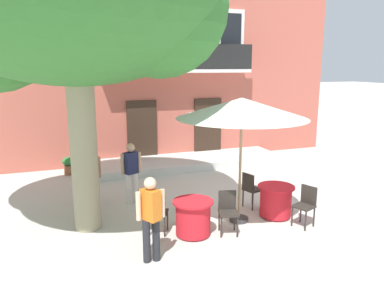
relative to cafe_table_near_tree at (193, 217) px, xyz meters
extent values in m
plane|color=beige|center=(1.48, 1.38, -0.39)|extent=(120.00, 120.00, 0.00)
cube|color=#BC5B4C|center=(1.62, 8.38, 3.36)|extent=(13.00, 4.00, 7.50)
cube|color=#332319|center=(0.32, 6.35, 0.76)|extent=(1.10, 0.08, 2.30)
cube|color=#332319|center=(2.92, 6.35, 0.76)|extent=(1.10, 0.08, 2.30)
cube|color=silver|center=(-0.58, 6.34, 4.26)|extent=(1.10, 0.08, 1.90)
cube|color=black|center=(-0.58, 6.31, 4.26)|extent=(0.84, 0.04, 1.60)
cube|color=silver|center=(1.62, 6.34, 4.26)|extent=(1.10, 0.08, 1.90)
cube|color=black|center=(1.62, 6.31, 4.26)|extent=(0.84, 0.04, 1.60)
cube|color=silver|center=(3.82, 6.34, 4.26)|extent=(1.10, 0.08, 1.90)
cube|color=black|center=(3.82, 6.31, 4.26)|extent=(0.84, 0.04, 1.60)
cube|color=silver|center=(1.62, 6.05, 2.95)|extent=(5.60, 0.65, 0.12)
cube|color=black|center=(1.62, 5.76, 3.46)|extent=(5.60, 0.06, 0.90)
cylinder|color=#B2B2B7|center=(0.42, 5.88, 4.36)|extent=(0.04, 0.95, 1.33)
cube|color=yellow|center=(0.42, 5.43, 4.66)|extent=(0.60, 0.29, 0.38)
cylinder|color=#B2B2B7|center=(2.82, 5.88, 4.36)|extent=(0.04, 0.95, 1.33)
cube|color=red|center=(2.82, 5.43, 4.66)|extent=(0.60, 0.29, 0.38)
cylinder|color=#995638|center=(-0.68, 6.08, 3.14)|extent=(0.28, 0.28, 0.27)
ellipsoid|color=#38843D|center=(-0.68, 6.08, 3.49)|extent=(0.36, 0.36, 0.41)
cylinder|color=slate|center=(1.62, 6.08, 3.12)|extent=(0.30, 0.30, 0.23)
ellipsoid|color=#38843D|center=(1.62, 6.08, 3.41)|extent=(0.39, 0.39, 0.35)
cylinder|color=#47423D|center=(3.92, 6.08, 3.12)|extent=(0.28, 0.28, 0.23)
ellipsoid|color=#2D7533|center=(3.92, 6.08, 3.42)|extent=(0.37, 0.37, 0.38)
cube|color=silver|center=(1.62, 5.41, -0.27)|extent=(7.18, 1.93, 0.25)
cylinder|color=gray|center=(-2.07, 1.12, 1.24)|extent=(0.57, 0.57, 3.26)
sphere|color=#33702D|center=(-0.53, 0.51, 4.25)|extent=(2.76, 2.76, 2.76)
cylinder|color=red|center=(0.00, 0.00, -0.02)|extent=(0.74, 0.74, 0.68)
cylinder|color=red|center=(0.00, 0.00, 0.35)|extent=(0.86, 0.86, 0.04)
cylinder|color=#2D2823|center=(0.00, 0.00, -0.38)|extent=(0.44, 0.44, 0.03)
cylinder|color=#2D2823|center=(-0.75, 0.56, -0.17)|extent=(0.04, 0.04, 0.45)
cylinder|color=#2D2823|center=(-0.45, 0.41, -0.17)|extent=(0.04, 0.04, 0.45)
cylinder|color=#2D2823|center=(-0.90, 0.25, -0.17)|extent=(0.04, 0.04, 0.45)
cylinder|color=#2D2823|center=(-0.60, 0.10, -0.17)|extent=(0.04, 0.04, 0.45)
cube|color=#2D2823|center=(-0.67, 0.33, 0.08)|extent=(0.53, 0.53, 0.04)
cube|color=#2D2823|center=(-0.75, 0.17, 0.31)|extent=(0.36, 0.20, 0.42)
cylinder|color=#2D2823|center=(0.83, -0.42, -0.17)|extent=(0.04, 0.04, 0.45)
cylinder|color=#2D2823|center=(0.51, -0.33, -0.17)|extent=(0.04, 0.04, 0.45)
cylinder|color=#2D2823|center=(0.93, -0.10, -0.17)|extent=(0.04, 0.04, 0.45)
cylinder|color=#2D2823|center=(0.60, 0.00, -0.17)|extent=(0.04, 0.04, 0.45)
cube|color=#2D2823|center=(0.72, -0.21, 0.08)|extent=(0.50, 0.50, 0.04)
cube|color=#2D2823|center=(0.77, -0.04, 0.31)|extent=(0.38, 0.15, 0.42)
cylinder|color=red|center=(2.18, 0.26, -0.02)|extent=(0.74, 0.74, 0.68)
cylinder|color=red|center=(2.18, 0.26, 0.35)|extent=(0.86, 0.86, 0.04)
cylinder|color=#2D2823|center=(2.18, 0.26, -0.38)|extent=(0.44, 0.44, 0.03)
cylinder|color=#2D2823|center=(2.36, -0.66, -0.17)|extent=(0.04, 0.04, 0.45)
cylinder|color=#2D2823|center=(2.24, -0.34, -0.17)|extent=(0.04, 0.04, 0.45)
cylinder|color=#2D2823|center=(2.68, -0.53, -0.17)|extent=(0.04, 0.04, 0.45)
cylinder|color=#2D2823|center=(2.55, -0.22, -0.17)|extent=(0.04, 0.04, 0.45)
cube|color=#2D2823|center=(2.46, -0.44, 0.08)|extent=(0.52, 0.52, 0.04)
cube|color=#2D2823|center=(2.62, -0.37, 0.31)|extent=(0.18, 0.37, 0.42)
cylinder|color=#2D2823|center=(2.08, 1.19, -0.17)|extent=(0.04, 0.04, 0.45)
cylinder|color=#2D2823|center=(2.18, 0.87, -0.17)|extent=(0.04, 0.04, 0.45)
cylinder|color=#2D2823|center=(1.75, 1.09, -0.17)|extent=(0.04, 0.04, 0.45)
cylinder|color=#2D2823|center=(1.85, 0.77, -0.17)|extent=(0.04, 0.04, 0.45)
cube|color=#2D2823|center=(1.97, 0.98, 0.08)|extent=(0.50, 0.50, 0.04)
cube|color=#2D2823|center=(1.79, 0.93, 0.31)|extent=(0.15, 0.38, 0.42)
cylinder|color=#997A56|center=(1.25, 0.32, 0.88)|extent=(0.06, 0.06, 2.55)
cylinder|color=#333333|center=(1.25, 0.32, -0.35)|extent=(0.44, 0.44, 0.08)
cone|color=white|center=(1.25, 0.32, 2.23)|extent=(2.90, 2.90, 0.45)
cylinder|color=#995638|center=(-2.32, 5.62, -0.24)|extent=(0.32, 0.32, 0.31)
ellipsoid|color=#2D7533|center=(-2.32, 5.62, 0.06)|extent=(0.41, 0.41, 0.29)
cylinder|color=#384260|center=(-1.98, 2.15, 0.01)|extent=(0.14, 0.14, 0.81)
cylinder|color=#384260|center=(-1.80, 2.15, 0.01)|extent=(0.14, 0.14, 0.81)
cube|color=#2D2D33|center=(-1.89, 2.15, 0.69)|extent=(0.40, 0.37, 0.56)
sphere|color=#9E7051|center=(-1.89, 2.15, 1.09)|extent=(0.22, 0.22, 0.22)
cylinder|color=#9E7051|center=(-2.11, 2.15, 0.69)|extent=(0.09, 0.09, 0.52)
cylinder|color=#9E7051|center=(-1.67, 2.15, 0.69)|extent=(0.09, 0.09, 0.52)
cylinder|color=#232328|center=(-1.18, -0.76, 0.02)|extent=(0.14, 0.14, 0.82)
cylinder|color=#232328|center=(-1.00, -0.76, 0.02)|extent=(0.14, 0.14, 0.82)
cube|color=orange|center=(-1.09, -0.76, 0.70)|extent=(0.36, 0.40, 0.56)
sphere|color=beige|center=(-1.09, -0.76, 1.10)|extent=(0.22, 0.22, 0.22)
cylinder|color=beige|center=(-1.31, -0.76, 0.70)|extent=(0.09, 0.09, 0.52)
cylinder|color=beige|center=(-0.87, -0.76, 0.70)|extent=(0.09, 0.09, 0.52)
cylinder|color=silver|center=(-0.94, 2.31, 0.01)|extent=(0.14, 0.14, 0.80)
cylinder|color=silver|center=(-0.76, 2.31, 0.01)|extent=(0.14, 0.14, 0.80)
cube|color=#1E2347|center=(-0.85, 2.31, 0.69)|extent=(0.40, 0.34, 0.56)
sphere|color=tan|center=(-0.85, 2.31, 1.09)|extent=(0.22, 0.22, 0.22)
cylinder|color=tan|center=(-1.07, 2.31, 0.69)|extent=(0.09, 0.09, 0.52)
cylinder|color=tan|center=(-0.63, 2.31, 0.69)|extent=(0.09, 0.09, 0.52)
camera|label=1|loc=(-2.52, -6.91, 3.13)|focal=34.81mm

